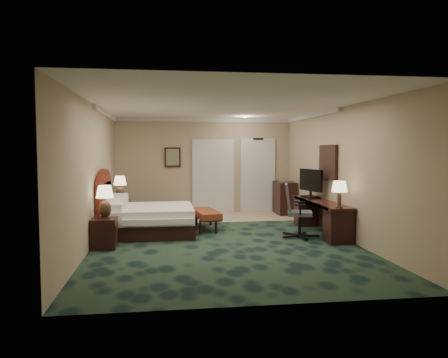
{
  "coord_description": "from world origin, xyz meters",
  "views": [
    {
      "loc": [
        -1.16,
        -8.65,
        1.84
      ],
      "look_at": [
        0.13,
        0.6,
        1.19
      ],
      "focal_mm": 35.0,
      "sensor_mm": 36.0,
      "label": 1
    }
  ],
  "objects": [
    {
      "name": "crown_molding",
      "position": [
        0.0,
        0.0,
        2.65
      ],
      "size": [
        5.0,
        7.5,
        0.1
      ],
      "primitive_type": null,
      "color": "silver",
      "rests_on": "wall_back"
    },
    {
      "name": "desk",
      "position": [
        2.22,
        0.37,
        0.35
      ],
      "size": [
        0.52,
        2.43,
        0.7
      ],
      "primitive_type": "cube",
      "color": "black",
      "rests_on": "ground"
    },
    {
      "name": "wall_back",
      "position": [
        0.0,
        3.75,
        1.35
      ],
      "size": [
        5.0,
        0.0,
        2.7
      ],
      "primitive_type": "cube",
      "color": "tan",
      "rests_on": "ground"
    },
    {
      "name": "ceiling",
      "position": [
        0.0,
        0.0,
        2.7
      ],
      "size": [
        5.0,
        7.5,
        0.0
      ],
      "primitive_type": "cube",
      "color": "white",
      "rests_on": "wall_back"
    },
    {
      "name": "tile_patch",
      "position": [
        0.9,
        2.9,
        0.01
      ],
      "size": [
        3.2,
        1.7,
        0.01
      ],
      "primitive_type": "cube",
      "color": "tan",
      "rests_on": "ground"
    },
    {
      "name": "headboard",
      "position": [
        -2.44,
        1.0,
        0.7
      ],
      "size": [
        0.12,
        2.0,
        1.4
      ],
      "primitive_type": null,
      "color": "#4C170C",
      "rests_on": "ground"
    },
    {
      "name": "bed_bench",
      "position": [
        -0.21,
        1.19,
        0.22
      ],
      "size": [
        0.62,
        1.34,
        0.44
      ],
      "primitive_type": "cube",
      "rotation": [
        0.0,
        0.0,
        0.14
      ],
      "color": "maroon",
      "rests_on": "ground"
    },
    {
      "name": "entry_door",
      "position": [
        1.55,
        3.72,
        1.05
      ],
      "size": [
        1.02,
        0.06,
        2.18
      ],
      "primitive_type": "cube",
      "color": "silver",
      "rests_on": "ground"
    },
    {
      "name": "bed",
      "position": [
        -1.47,
        0.84,
        0.3
      ],
      "size": [
        1.87,
        1.73,
        0.59
      ],
      "primitive_type": "cube",
      "color": "white",
      "rests_on": "ground"
    },
    {
      "name": "wall_front",
      "position": [
        0.0,
        -3.75,
        1.35
      ],
      "size": [
        5.0,
        0.0,
        2.7
      ],
      "primitive_type": "cube",
      "color": "tan",
      "rests_on": "ground"
    },
    {
      "name": "desk_chair",
      "position": [
        1.62,
        -0.02,
        0.56
      ],
      "size": [
        0.79,
        0.77,
        1.12
      ],
      "primitive_type": null,
      "rotation": [
        0.0,
        0.0,
        -0.28
      ],
      "color": "#41414A",
      "rests_on": "ground"
    },
    {
      "name": "desk_lamp",
      "position": [
        2.19,
        -0.7,
        0.97
      ],
      "size": [
        0.35,
        0.35,
        0.53
      ],
      "primitive_type": null,
      "rotation": [
        0.0,
        0.0,
        -0.17
      ],
      "color": "#311B14",
      "rests_on": "desk"
    },
    {
      "name": "closet_doors",
      "position": [
        0.25,
        3.71,
        1.05
      ],
      "size": [
        1.2,
        0.06,
        2.1
      ],
      "primitive_type": "cube",
      "color": "beige",
      "rests_on": "ground"
    },
    {
      "name": "wall_art",
      "position": [
        -0.9,
        3.71,
        1.6
      ],
      "size": [
        0.45,
        0.06,
        0.55
      ],
      "primitive_type": "cube",
      "color": "#476555",
      "rests_on": "wall_back"
    },
    {
      "name": "wall_left",
      "position": [
        -2.5,
        0.0,
        1.35
      ],
      "size": [
        0.0,
        7.5,
        2.7
      ],
      "primitive_type": "cube",
      "color": "tan",
      "rests_on": "ground"
    },
    {
      "name": "tv",
      "position": [
        2.21,
        1.02,
        1.04
      ],
      "size": [
        0.28,
        0.85,
        0.67
      ],
      "primitive_type": "cube",
      "rotation": [
        0.0,
        0.0,
        0.25
      ],
      "color": "black",
      "rests_on": "desk"
    },
    {
      "name": "lamp_far",
      "position": [
        -2.23,
        2.36,
        0.87
      ],
      "size": [
        0.34,
        0.34,
        0.6
      ],
      "primitive_type": null,
      "rotation": [
        0.0,
        0.0,
        -0.09
      ],
      "color": "#311B14",
      "rests_on": "nightstand_far"
    },
    {
      "name": "nightstand_near",
      "position": [
        -2.26,
        -0.43,
        0.28
      ],
      "size": [
        0.44,
        0.51,
        0.55
      ],
      "primitive_type": "cube",
      "color": "black",
      "rests_on": "ground"
    },
    {
      "name": "nightstand_far",
      "position": [
        -2.25,
        2.4,
        0.29
      ],
      "size": [
        0.46,
        0.52,
        0.57
      ],
      "primitive_type": "cube",
      "color": "black",
      "rests_on": "ground"
    },
    {
      "name": "lamp_near",
      "position": [
        -2.24,
        -0.4,
        0.86
      ],
      "size": [
        0.38,
        0.38,
        0.61
      ],
      "primitive_type": null,
      "rotation": [
        0.0,
        0.0,
        0.18
      ],
      "color": "#311B14",
      "rests_on": "nightstand_near"
    },
    {
      "name": "minibar",
      "position": [
        2.21,
        3.2,
        0.46
      ],
      "size": [
        0.48,
        0.86,
        0.91
      ],
      "primitive_type": "cube",
      "color": "black",
      "rests_on": "ground"
    },
    {
      "name": "floor",
      "position": [
        0.0,
        0.0,
        0.0
      ],
      "size": [
        5.0,
        7.5,
        0.0
      ],
      "primitive_type": "cube",
      "color": "black",
      "rests_on": "ground"
    },
    {
      "name": "wall_right",
      "position": [
        2.5,
        0.0,
        1.35
      ],
      "size": [
        0.0,
        7.5,
        2.7
      ],
      "primitive_type": "cube",
      "color": "tan",
      "rests_on": "ground"
    },
    {
      "name": "wall_mirror",
      "position": [
        2.46,
        0.6,
        1.55
      ],
      "size": [
        0.05,
        0.95,
        0.75
      ],
      "primitive_type": "cube",
      "color": "white",
      "rests_on": "wall_right"
    }
  ]
}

